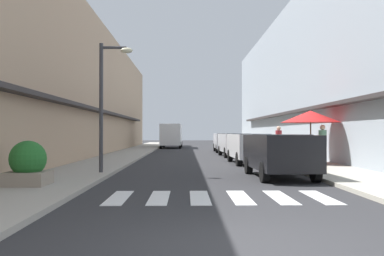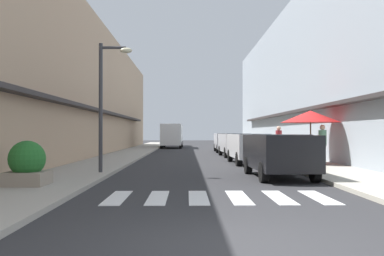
% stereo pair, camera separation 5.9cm
% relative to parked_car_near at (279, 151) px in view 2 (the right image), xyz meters
% --- Properties ---
extents(ground_plane, '(112.88, 112.88, 0.00)m').
position_rel_parked_car_near_xyz_m(ground_plane, '(-2.36, 11.78, -0.92)').
color(ground_plane, '#2B2B2D').
extents(sidewalk_left, '(2.69, 71.83, 0.12)m').
position_rel_parked_car_near_xyz_m(sidewalk_left, '(-7.12, 11.78, -0.86)').
color(sidewalk_left, '#9E998E').
rests_on(sidewalk_left, ground_plane).
extents(sidewalk_right, '(2.69, 71.83, 0.12)m').
position_rel_parked_car_near_xyz_m(sidewalk_right, '(2.40, 11.78, -0.86)').
color(sidewalk_right, '#ADA899').
rests_on(sidewalk_right, ground_plane).
extents(building_row_left, '(5.50, 48.18, 8.55)m').
position_rel_parked_car_near_xyz_m(building_row_left, '(-10.96, 13.34, 3.35)').
color(building_row_left, tan).
rests_on(building_row_left, ground_plane).
extents(building_row_right, '(5.50, 48.18, 10.26)m').
position_rel_parked_car_near_xyz_m(building_row_right, '(6.24, 13.34, 4.21)').
color(building_row_right, '#939EA8').
rests_on(building_row_right, ground_plane).
extents(crosswalk, '(5.20, 2.20, 0.01)m').
position_rel_parked_car_near_xyz_m(crosswalk, '(-2.36, -4.31, -0.92)').
color(crosswalk, silver).
rests_on(crosswalk, ground_plane).
extents(parked_car_near, '(1.90, 4.25, 1.47)m').
position_rel_parked_car_near_xyz_m(parked_car_near, '(0.00, 0.00, 0.00)').
color(parked_car_near, black).
rests_on(parked_car_near, ground_plane).
extents(parked_car_mid, '(1.92, 4.48, 1.47)m').
position_rel_parked_car_near_xyz_m(parked_car_mid, '(0.00, 6.39, 0.00)').
color(parked_car_mid, silver).
rests_on(parked_car_mid, ground_plane).
extents(parked_car_far, '(1.95, 4.43, 1.47)m').
position_rel_parked_car_near_xyz_m(parked_car_far, '(0.00, 12.58, 0.00)').
color(parked_car_far, silver).
rests_on(parked_car_far, ground_plane).
extents(parked_car_distant, '(1.85, 4.38, 1.47)m').
position_rel_parked_car_near_xyz_m(parked_car_distant, '(-0.00, 18.68, 0.00)').
color(parked_car_distant, silver).
rests_on(parked_car_distant, ground_plane).
extents(delivery_van, '(2.10, 5.44, 2.37)m').
position_rel_parked_car_near_xyz_m(delivery_van, '(-4.57, 27.48, 0.48)').
color(delivery_van, silver).
rests_on(delivery_van, ground_plane).
extents(street_lamp, '(1.19, 0.28, 4.59)m').
position_rel_parked_car_near_xyz_m(street_lamp, '(-5.96, 0.82, 2.06)').
color(street_lamp, '#38383D').
rests_on(street_lamp, sidewalk_left).
extents(cafe_umbrella, '(2.70, 2.70, 2.42)m').
position_rel_parked_car_near_xyz_m(cafe_umbrella, '(2.55, 4.97, 1.33)').
color(cafe_umbrella, '#262626').
rests_on(cafe_umbrella, sidewalk_right).
extents(planter_corner, '(1.07, 1.07, 1.20)m').
position_rel_parked_car_near_xyz_m(planter_corner, '(-7.41, -2.81, -0.26)').
color(planter_corner, gray).
rests_on(planter_corner, sidewalk_left).
extents(pedestrian_walking_near, '(0.34, 0.34, 1.76)m').
position_rel_parked_car_near_xyz_m(pedestrian_walking_near, '(1.90, 8.69, 0.13)').
color(pedestrian_walking_near, '#282B33').
rests_on(pedestrian_walking_near, sidewalk_right).
extents(pedestrian_walking_far, '(0.34, 0.34, 1.75)m').
position_rel_parked_car_near_xyz_m(pedestrian_walking_far, '(2.73, 3.84, 0.12)').
color(pedestrian_walking_far, '#282B33').
rests_on(pedestrian_walking_far, sidewalk_right).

